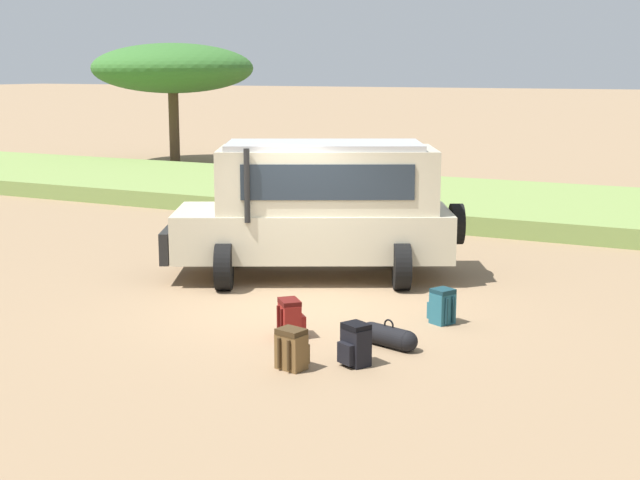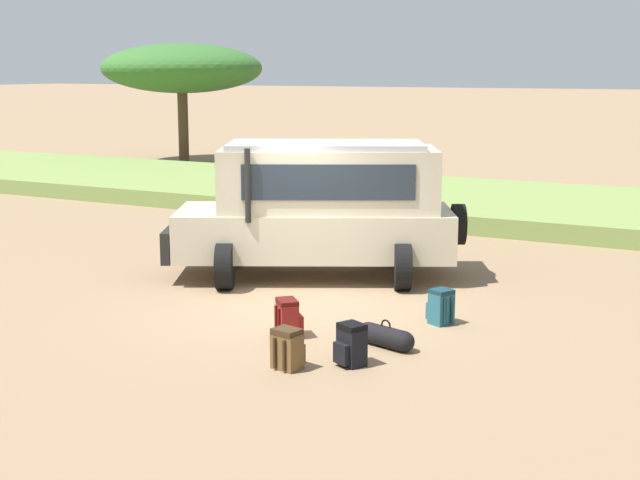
{
  "view_description": "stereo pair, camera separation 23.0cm",
  "coord_description": "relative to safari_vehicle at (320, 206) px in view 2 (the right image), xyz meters",
  "views": [
    {
      "loc": [
        6.41,
        -12.04,
        3.72
      ],
      "look_at": [
        0.02,
        0.55,
        1.0
      ],
      "focal_mm": 50.0,
      "sensor_mm": 36.0,
      "label": 1
    },
    {
      "loc": [
        6.62,
        -11.93,
        3.72
      ],
      "look_at": [
        0.02,
        0.55,
        1.0
      ],
      "focal_mm": 50.0,
      "sensor_mm": 36.0,
      "label": 2
    }
  ],
  "objects": [
    {
      "name": "backpack_near_rear_wheel",
      "position": [
        2.65,
        -4.19,
        -1.03
      ],
      "size": [
        0.42,
        0.43,
        0.55
      ],
      "color": "black",
      "rests_on": "ground_plane"
    },
    {
      "name": "ground_plane",
      "position": [
        0.75,
        -2.03,
        -1.29
      ],
      "size": [
        320.0,
        320.0,
        0.0
      ],
      "primitive_type": "plane",
      "color": "#8C7051"
    },
    {
      "name": "backpack_outermost",
      "position": [
        1.33,
        -3.49,
        -1.03
      ],
      "size": [
        0.48,
        0.48,
        0.54
      ],
      "color": "maroon",
      "rests_on": "ground_plane"
    },
    {
      "name": "backpack_beside_front_wheel",
      "position": [
        2.0,
        -4.68,
        -1.04
      ],
      "size": [
        0.4,
        0.41,
        0.53
      ],
      "color": "brown",
      "rests_on": "ground_plane"
    },
    {
      "name": "safari_vehicle",
      "position": [
        0.0,
        0.0,
        0.0
      ],
      "size": [
        5.34,
        3.95,
        2.44
      ],
      "color": "beige",
      "rests_on": "ground_plane"
    },
    {
      "name": "grass_bank",
      "position": [
        0.75,
        8.63,
        -1.07
      ],
      "size": [
        120.0,
        7.0,
        0.44
      ],
      "color": "olive",
      "rests_on": "ground_plane"
    },
    {
      "name": "backpack_cluster_center",
      "position": [
        3.0,
        -1.87,
        -1.04
      ],
      "size": [
        0.43,
        0.39,
        0.53
      ],
      "color": "#235B6B",
      "rests_on": "ground_plane"
    },
    {
      "name": "acacia_tree_far_left",
      "position": [
        -14.13,
        15.05,
        2.43
      ],
      "size": [
        6.52,
        5.9,
        4.71
      ],
      "color": "brown",
      "rests_on": "ground_plane"
    },
    {
      "name": "duffel_bag_low_black_case",
      "position": [
        2.74,
        -3.28,
        -1.15
      ],
      "size": [
        0.9,
        0.46,
        0.39
      ],
      "color": "black",
      "rests_on": "ground_plane"
    }
  ]
}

